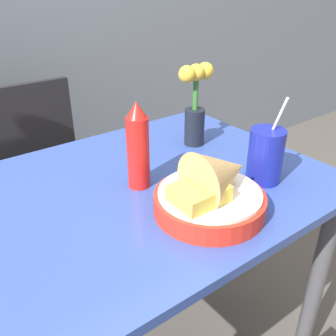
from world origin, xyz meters
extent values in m
cube|color=#334C9E|center=(0.00, 0.00, 0.73)|extent=(0.92, 0.73, 0.02)
cylinder|color=#4C4C51|center=(0.40, -0.31, 0.36)|extent=(0.05, 0.05, 0.72)
cylinder|color=#4C4C51|center=(0.40, 0.31, 0.36)|extent=(0.05, 0.05, 0.72)
cylinder|color=black|center=(-0.25, 0.45, 0.21)|extent=(0.03, 0.03, 0.42)
cylinder|color=black|center=(0.11, 0.45, 0.21)|extent=(0.03, 0.03, 0.42)
cylinder|color=black|center=(-0.25, 0.81, 0.21)|extent=(0.03, 0.03, 0.42)
cylinder|color=black|center=(0.11, 0.81, 0.21)|extent=(0.03, 0.03, 0.42)
cube|color=black|center=(-0.07, 0.63, 0.43)|extent=(0.40, 0.40, 0.02)
cube|color=black|center=(-0.07, 0.81, 0.64)|extent=(0.40, 0.03, 0.39)
cylinder|color=red|center=(0.03, -0.20, 0.76)|extent=(0.25, 0.25, 0.05)
cylinder|color=white|center=(0.03, -0.20, 0.79)|extent=(0.23, 0.23, 0.01)
cone|color=tan|center=(0.06, -0.20, 0.83)|extent=(0.14, 0.14, 0.14)
cube|color=#E5C14C|center=(-0.02, -0.21, 0.81)|extent=(0.11, 0.09, 0.04)
cylinder|color=red|center=(-0.03, 0.00, 0.83)|extent=(0.06, 0.06, 0.18)
cone|color=red|center=(-0.03, 0.00, 0.94)|extent=(0.05, 0.05, 0.04)
cylinder|color=#192399|center=(0.24, -0.17, 0.81)|extent=(0.09, 0.09, 0.14)
cylinder|color=black|center=(0.24, -0.17, 0.80)|extent=(0.08, 0.08, 0.12)
cylinder|color=white|center=(0.26, -0.17, 0.87)|extent=(0.01, 0.07, 0.19)
cylinder|color=black|center=(0.25, 0.12, 0.80)|extent=(0.06, 0.06, 0.11)
cylinder|color=#33722D|center=(0.25, 0.12, 0.91)|extent=(0.02, 0.02, 0.10)
sphere|color=gold|center=(0.25, 0.12, 0.97)|extent=(0.05, 0.05, 0.05)
sphere|color=gold|center=(0.21, 0.12, 0.97)|extent=(0.05, 0.05, 0.05)
sphere|color=gold|center=(0.28, 0.12, 0.97)|extent=(0.05, 0.05, 0.05)
camera|label=1|loc=(-0.48, -0.71, 1.23)|focal=40.00mm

